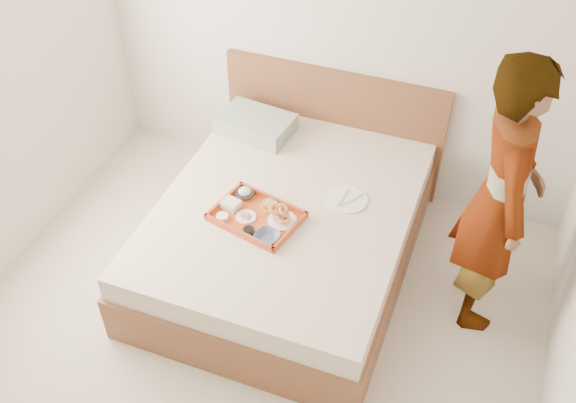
# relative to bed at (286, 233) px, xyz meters

# --- Properties ---
(ground) EXTENTS (3.50, 4.00, 0.01)m
(ground) POSITION_rel_bed_xyz_m (-0.01, -1.00, -0.27)
(ground) COLOR beige
(ground) RESTS_ON ground
(wall_back) EXTENTS (3.50, 0.01, 2.60)m
(wall_back) POSITION_rel_bed_xyz_m (-0.01, 1.00, 1.04)
(wall_back) COLOR silver
(wall_back) RESTS_ON ground
(bed) EXTENTS (1.65, 2.00, 0.53)m
(bed) POSITION_rel_bed_xyz_m (0.00, 0.00, 0.00)
(bed) COLOR brown
(bed) RESTS_ON ground
(headboard) EXTENTS (1.65, 0.06, 0.95)m
(headboard) POSITION_rel_bed_xyz_m (0.00, 0.97, 0.21)
(headboard) COLOR brown
(headboard) RESTS_ON ground
(pillow) EXTENTS (0.55, 0.41, 0.12)m
(pillow) POSITION_rel_bed_xyz_m (-0.48, 0.65, 0.33)
(pillow) COLOR #A7B7A9
(pillow) RESTS_ON bed
(tray) EXTENTS (0.59, 0.49, 0.05)m
(tray) POSITION_rel_bed_xyz_m (-0.12, -0.19, 0.29)
(tray) COLOR #CB521D
(tray) RESTS_ON bed
(prawn_plate) EXTENTS (0.22, 0.22, 0.01)m
(prawn_plate) POSITION_rel_bed_xyz_m (0.04, -0.17, 0.28)
(prawn_plate) COLOR white
(prawn_plate) RESTS_ON tray
(navy_bowl_big) EXTENTS (0.18, 0.18, 0.04)m
(navy_bowl_big) POSITION_rel_bed_xyz_m (0.01, -0.35, 0.30)
(navy_bowl_big) COLOR #1C2447
(navy_bowl_big) RESTS_ON tray
(sauce_dish) EXTENTS (0.09, 0.09, 0.03)m
(sauce_dish) POSITION_rel_bed_xyz_m (-0.11, -0.34, 0.29)
(sauce_dish) COLOR black
(sauce_dish) RESTS_ON tray
(meat_plate) EXTENTS (0.15, 0.15, 0.01)m
(meat_plate) POSITION_rel_bed_xyz_m (-0.18, -0.22, 0.28)
(meat_plate) COLOR white
(meat_plate) RESTS_ON tray
(bread_plate) EXTENTS (0.15, 0.15, 0.01)m
(bread_plate) POSITION_rel_bed_xyz_m (-0.08, -0.08, 0.28)
(bread_plate) COLOR orange
(bread_plate) RESTS_ON tray
(salad_bowl) EXTENTS (0.14, 0.14, 0.04)m
(salad_bowl) POSITION_rel_bed_xyz_m (-0.27, -0.04, 0.30)
(salad_bowl) COLOR #1C2447
(salad_bowl) RESTS_ON tray
(plastic_tub) EXTENTS (0.13, 0.11, 0.05)m
(plastic_tub) POSITION_rel_bed_xyz_m (-0.31, -0.17, 0.30)
(plastic_tub) COLOR silver
(plastic_tub) RESTS_ON tray
(cheese_round) EXTENTS (0.09, 0.09, 0.03)m
(cheese_round) POSITION_rel_bed_xyz_m (-0.31, -0.28, 0.29)
(cheese_round) COLOR white
(cheese_round) RESTS_ON tray
(dinner_plate) EXTENTS (0.33, 0.33, 0.01)m
(dinner_plate) POSITION_rel_bed_xyz_m (0.36, 0.17, 0.27)
(dinner_plate) COLOR white
(dinner_plate) RESTS_ON bed
(person) EXTENTS (0.57, 0.74, 1.81)m
(person) POSITION_rel_bed_xyz_m (1.25, 0.08, 0.64)
(person) COLOR white
(person) RESTS_ON ground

